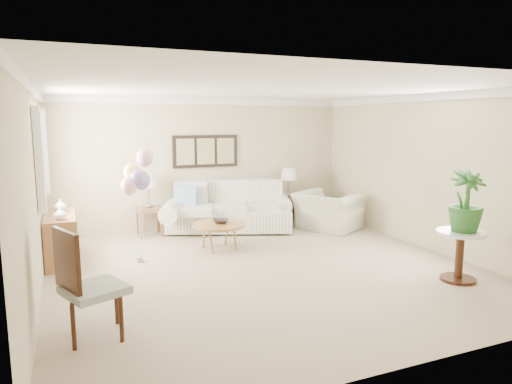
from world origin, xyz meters
TOP-DOWN VIEW (x-y plane):
  - ground_plane at (0.00, 0.00)m, footprint 6.00×6.00m
  - room_shell at (-0.11, 0.09)m, footprint 6.04×6.04m
  - wall_art_triptych at (0.00, 2.96)m, footprint 1.35×0.06m
  - sofa at (0.31, 2.50)m, footprint 2.98×1.79m
  - end_table_left at (-1.22, 2.63)m, footprint 0.50×0.46m
  - end_table_right at (1.74, 2.68)m, footprint 0.51×0.46m
  - lamp_left at (-1.22, 2.63)m, footprint 0.36×0.36m
  - lamp_right at (1.74, 2.68)m, footprint 0.34×0.34m
  - coffee_table at (-0.29, 1.24)m, footprint 0.88×0.88m
  - decor_bowl at (-0.26, 1.24)m, footprint 0.35×0.35m
  - armchair at (2.17, 1.77)m, footprint 1.43×1.49m
  - side_table at (2.23, -1.50)m, footprint 0.64×0.64m
  - potted_plant at (2.25, -1.52)m, footprint 0.57×0.57m
  - accent_chair at (-2.51, -1.31)m, footprint 0.72×0.71m
  - credenza at (-2.76, 1.50)m, footprint 0.46×1.20m
  - vase_white at (-2.74, 1.12)m, footprint 0.24×0.24m
  - vase_sage at (-2.74, 1.78)m, footprint 0.24×0.24m
  - balloon_cluster at (-1.64, 1.01)m, footprint 0.51×0.45m

SIDE VIEW (x-z plane):
  - ground_plane at x=0.00m, z-range 0.00..0.00m
  - credenza at x=-2.76m, z-range 0.00..0.74m
  - armchair at x=2.17m, z-range 0.00..0.75m
  - sofa at x=0.31m, z-range -0.10..0.88m
  - coffee_table at x=-0.29m, z-range 0.19..0.63m
  - end_table_left at x=-1.22m, z-range 0.18..0.73m
  - end_table_right at x=1.74m, z-range 0.19..0.75m
  - decor_bowl at x=-0.26m, z-range 0.45..0.51m
  - side_table at x=2.23m, z-range 0.18..0.87m
  - accent_chair at x=-2.51m, z-range 0.02..1.14m
  - vase_white at x=-2.74m, z-range 0.74..0.93m
  - vase_sage at x=-2.74m, z-range 0.74..0.94m
  - lamp_right at x=1.74m, z-range 0.72..1.32m
  - lamp_left at x=-1.22m, z-range 0.71..1.36m
  - potted_plant at x=2.25m, z-range 0.69..1.52m
  - balloon_cluster at x=-1.64m, z-range 0.46..2.21m
  - wall_art_triptych at x=0.00m, z-range 1.23..1.88m
  - room_shell at x=-0.11m, z-range 0.33..2.93m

